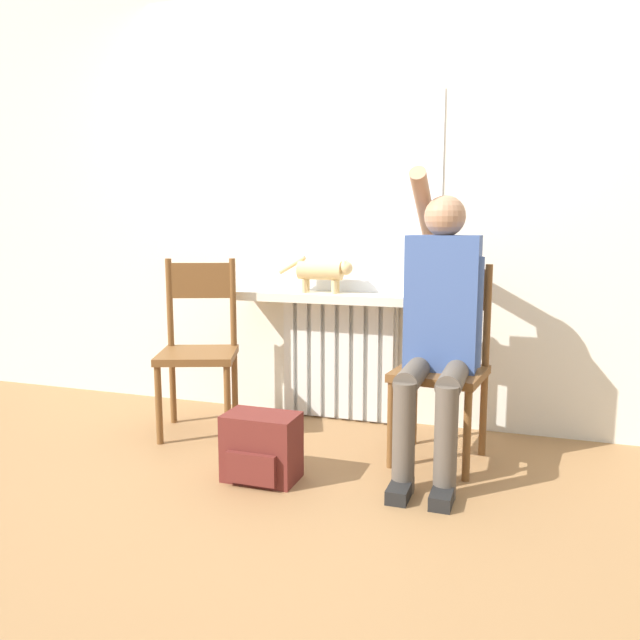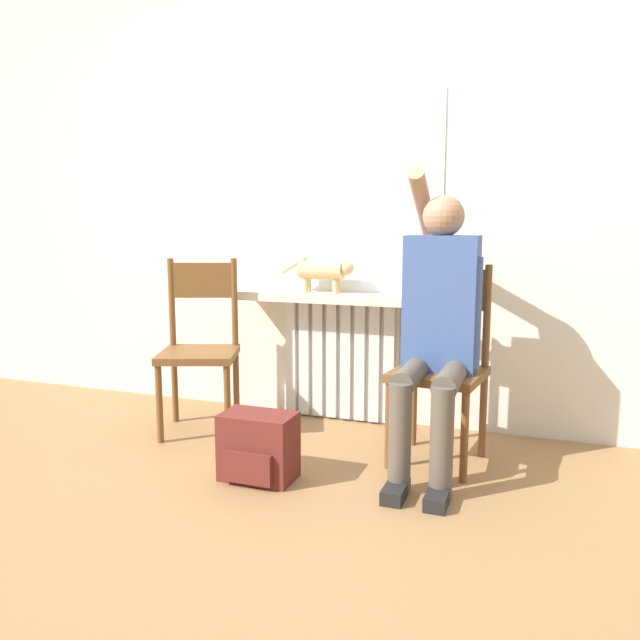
% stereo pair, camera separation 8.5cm
% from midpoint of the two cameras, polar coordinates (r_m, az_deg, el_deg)
% --- Properties ---
extents(ground_plane, '(12.00, 12.00, 0.00)m').
position_cam_midpoint_polar(ground_plane, '(2.81, -6.39, -15.65)').
color(ground_plane, olive).
extents(wall_with_window, '(7.00, 0.06, 2.70)m').
position_cam_midpoint_polar(wall_with_window, '(3.71, 1.52, 11.69)').
color(wall_with_window, silver).
rests_on(wall_with_window, ground_plane).
extents(radiator, '(0.70, 0.08, 0.72)m').
position_cam_midpoint_polar(radiator, '(3.72, 1.10, -3.69)').
color(radiator, silver).
rests_on(radiator, ground_plane).
extents(windowsill, '(1.20, 0.24, 0.05)m').
position_cam_midpoint_polar(windowsill, '(3.59, 0.77, 2.06)').
color(windowsill, beige).
rests_on(windowsill, radiator).
extents(window_glass, '(1.15, 0.01, 1.12)m').
position_cam_midpoint_polar(window_glass, '(3.68, 1.35, 11.33)').
color(window_glass, white).
rests_on(window_glass, windowsill).
extents(chair_left, '(0.53, 0.53, 0.97)m').
position_cam_midpoint_polar(chair_left, '(3.56, -11.70, -2.28)').
color(chair_left, brown).
rests_on(chair_left, ground_plane).
extents(chair_right, '(0.46, 0.46, 0.97)m').
position_cam_midpoint_polar(chair_right, '(3.11, 10.37, -3.83)').
color(chair_right, brown).
rests_on(chair_right, ground_plane).
extents(person, '(0.36, 0.98, 1.43)m').
position_cam_midpoint_polar(person, '(2.96, 10.07, 0.02)').
color(person, brown).
rests_on(person, ground_plane).
extents(cat, '(0.45, 0.11, 0.21)m').
position_cam_midpoint_polar(cat, '(3.60, -0.41, 4.51)').
color(cat, '#DBB77A').
rests_on(cat, windowsill).
extents(backpack, '(0.33, 0.24, 0.31)m').
position_cam_midpoint_polar(backpack, '(2.91, -6.24, -11.53)').
color(backpack, maroon).
rests_on(backpack, ground_plane).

